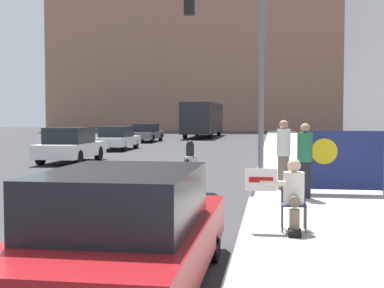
{
  "coord_description": "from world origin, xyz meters",
  "views": [
    {
      "loc": [
        2.71,
        -5.8,
        2.04
      ],
      "look_at": [
        0.92,
        6.12,
        1.39
      ],
      "focal_mm": 50.0,
      "sensor_mm": 36.0,
      "label": 1
    }
  ],
  "objects_px": {
    "car_on_road_midblock": "(117,138)",
    "motorcycle_on_road": "(190,159)",
    "jogger_on_sidewalk": "(305,160)",
    "car_on_road_nearest": "(70,145)",
    "pedestrian_behind": "(283,154)",
    "city_bus_on_road": "(203,118)",
    "traffic_light_pole": "(235,44)",
    "car_on_road_distant": "(147,133)",
    "seated_protester": "(292,193)",
    "parked_car_curbside": "(125,231)",
    "protest_banner": "(342,160)"
  },
  "relations": [
    {
      "from": "protest_banner",
      "to": "car_on_road_nearest",
      "type": "distance_m",
      "value": 13.52
    },
    {
      "from": "jogger_on_sidewalk",
      "to": "car_on_road_distant",
      "type": "bearing_deg",
      "value": -57.09
    },
    {
      "from": "parked_car_curbside",
      "to": "motorcycle_on_road",
      "type": "relative_size",
      "value": 2.0
    },
    {
      "from": "motorcycle_on_road",
      "to": "car_on_road_distant",
      "type": "bearing_deg",
      "value": 107.21
    },
    {
      "from": "pedestrian_behind",
      "to": "car_on_road_distant",
      "type": "xyz_separation_m",
      "value": [
        -9.8,
        26.21,
        -0.36
      ]
    },
    {
      "from": "car_on_road_distant",
      "to": "jogger_on_sidewalk",
      "type": "bearing_deg",
      "value": -69.59
    },
    {
      "from": "city_bus_on_road",
      "to": "protest_banner",
      "type": "bearing_deg",
      "value": -77.51
    },
    {
      "from": "parked_car_curbside",
      "to": "car_on_road_nearest",
      "type": "bearing_deg",
      "value": 113.41
    },
    {
      "from": "jogger_on_sidewalk",
      "to": "car_on_road_nearest",
      "type": "relative_size",
      "value": 0.41
    },
    {
      "from": "pedestrian_behind",
      "to": "protest_banner",
      "type": "bearing_deg",
      "value": 42.85
    },
    {
      "from": "city_bus_on_road",
      "to": "traffic_light_pole",
      "type": "bearing_deg",
      "value": -81.0
    },
    {
      "from": "car_on_road_distant",
      "to": "motorcycle_on_road",
      "type": "height_order",
      "value": "car_on_road_distant"
    },
    {
      "from": "seated_protester",
      "to": "parked_car_curbside",
      "type": "bearing_deg",
      "value": -117.19
    },
    {
      "from": "motorcycle_on_road",
      "to": "parked_car_curbside",
      "type": "bearing_deg",
      "value": -84.74
    },
    {
      "from": "car_on_road_distant",
      "to": "car_on_road_nearest",
      "type": "bearing_deg",
      "value": -87.08
    },
    {
      "from": "parked_car_curbside",
      "to": "motorcycle_on_road",
      "type": "height_order",
      "value": "parked_car_curbside"
    },
    {
      "from": "parked_car_curbside",
      "to": "city_bus_on_road",
      "type": "xyz_separation_m",
      "value": [
        -4.7,
        43.36,
        1.1
      ]
    },
    {
      "from": "pedestrian_behind",
      "to": "city_bus_on_road",
      "type": "bearing_deg",
      "value": 165.7
    },
    {
      "from": "motorcycle_on_road",
      "to": "traffic_light_pole",
      "type": "bearing_deg",
      "value": -50.22
    },
    {
      "from": "parked_car_curbside",
      "to": "motorcycle_on_road",
      "type": "bearing_deg",
      "value": 95.26
    },
    {
      "from": "traffic_light_pole",
      "to": "car_on_road_midblock",
      "type": "height_order",
      "value": "traffic_light_pole"
    },
    {
      "from": "pedestrian_behind",
      "to": "motorcycle_on_road",
      "type": "distance_m",
      "value": 5.5
    },
    {
      "from": "protest_banner",
      "to": "parked_car_curbside",
      "type": "distance_m",
      "value": 7.92
    },
    {
      "from": "protest_banner",
      "to": "car_on_road_nearest",
      "type": "xyz_separation_m",
      "value": [
        -10.24,
        8.82,
        -0.22
      ]
    },
    {
      "from": "seated_protester",
      "to": "jogger_on_sidewalk",
      "type": "relative_size",
      "value": 0.69
    },
    {
      "from": "seated_protester",
      "to": "motorcycle_on_road",
      "type": "relative_size",
      "value": 0.53
    },
    {
      "from": "car_on_road_distant",
      "to": "seated_protester",
      "type": "bearing_deg",
      "value": -72.45
    },
    {
      "from": "seated_protester",
      "to": "car_on_road_nearest",
      "type": "relative_size",
      "value": 0.28
    },
    {
      "from": "car_on_road_nearest",
      "to": "car_on_road_distant",
      "type": "xyz_separation_m",
      "value": [
        -0.92,
        17.95,
        -0.05
      ]
    },
    {
      "from": "seated_protester",
      "to": "city_bus_on_road",
      "type": "relative_size",
      "value": 0.1
    },
    {
      "from": "seated_protester",
      "to": "traffic_light_pole",
      "type": "xyz_separation_m",
      "value": [
        -1.45,
        7.42,
        3.4
      ]
    },
    {
      "from": "car_on_road_nearest",
      "to": "motorcycle_on_road",
      "type": "xyz_separation_m",
      "value": [
        5.8,
        -3.73,
        -0.23
      ]
    },
    {
      "from": "pedestrian_behind",
      "to": "parked_car_curbside",
      "type": "height_order",
      "value": "pedestrian_behind"
    },
    {
      "from": "car_on_road_midblock",
      "to": "motorcycle_on_road",
      "type": "relative_size",
      "value": 1.96
    },
    {
      "from": "protest_banner",
      "to": "car_on_road_nearest",
      "type": "relative_size",
      "value": 0.48
    },
    {
      "from": "traffic_light_pole",
      "to": "city_bus_on_road",
      "type": "relative_size",
      "value": 0.52
    },
    {
      "from": "jogger_on_sidewalk",
      "to": "car_on_road_distant",
      "type": "relative_size",
      "value": 0.35
    },
    {
      "from": "traffic_light_pole",
      "to": "city_bus_on_road",
      "type": "bearing_deg",
      "value": 99.0
    },
    {
      "from": "pedestrian_behind",
      "to": "car_on_road_nearest",
      "type": "relative_size",
      "value": 0.42
    },
    {
      "from": "jogger_on_sidewalk",
      "to": "motorcycle_on_road",
      "type": "distance_m",
      "value": 6.86
    },
    {
      "from": "protest_banner",
      "to": "car_on_road_distant",
      "type": "height_order",
      "value": "protest_banner"
    },
    {
      "from": "seated_protester",
      "to": "pedestrian_behind",
      "type": "relative_size",
      "value": 0.67
    },
    {
      "from": "city_bus_on_road",
      "to": "motorcycle_on_road",
      "type": "relative_size",
      "value": 5.27
    },
    {
      "from": "seated_protester",
      "to": "car_on_road_midblock",
      "type": "relative_size",
      "value": 0.27
    },
    {
      "from": "protest_banner",
      "to": "car_on_road_nearest",
      "type": "height_order",
      "value": "protest_banner"
    },
    {
      "from": "jogger_on_sidewalk",
      "to": "pedestrian_behind",
      "type": "bearing_deg",
      "value": -58.91
    },
    {
      "from": "parked_car_curbside",
      "to": "car_on_road_distant",
      "type": "bearing_deg",
      "value": 103.01
    },
    {
      "from": "car_on_road_midblock",
      "to": "motorcycle_on_road",
      "type": "xyz_separation_m",
      "value": [
        6.26,
        -12.26,
        -0.18
      ]
    },
    {
      "from": "seated_protester",
      "to": "motorcycle_on_road",
      "type": "bearing_deg",
      "value": 116.27
    },
    {
      "from": "protest_banner",
      "to": "city_bus_on_road",
      "type": "relative_size",
      "value": 0.17
    }
  ]
}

